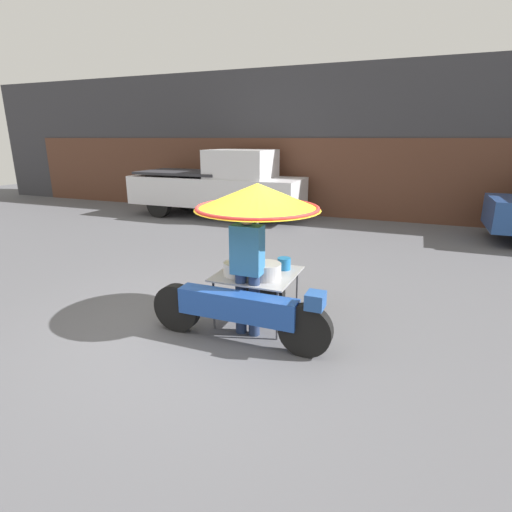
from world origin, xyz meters
TOP-DOWN VIEW (x-y plane):
  - ground_plane at (0.00, 0.00)m, footprint 36.00×36.00m
  - shopfront_building at (0.00, 9.34)m, footprint 28.00×2.06m
  - vendor_motorcycle_cart at (0.44, 0.42)m, footprint 2.32×1.61m
  - vendor_person at (0.47, 0.11)m, footprint 0.38×0.22m
  - pickup_truck at (-3.38, 7.05)m, footprint 5.41×1.84m

SIDE VIEW (x-z plane):
  - ground_plane at x=0.00m, z-range 0.00..0.00m
  - vendor_person at x=0.47m, z-range 0.10..1.73m
  - pickup_truck at x=-3.38m, z-range -0.04..2.03m
  - vendor_motorcycle_cart at x=0.44m, z-range 0.43..2.29m
  - shopfront_building at x=0.00m, z-range -0.01..4.47m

